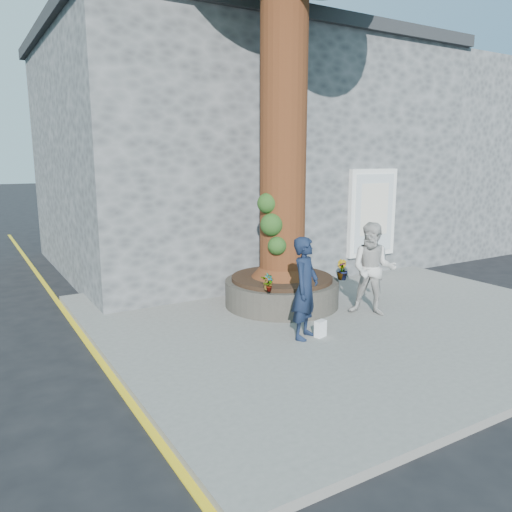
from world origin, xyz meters
TOP-DOWN VIEW (x-y plane):
  - ground at (0.00, 0.00)m, footprint 120.00×120.00m
  - pavement at (1.50, 1.00)m, footprint 9.00×8.00m
  - yellow_line at (-3.05, 1.00)m, footprint 0.10×30.00m
  - stone_shop at (2.50, 7.20)m, footprint 10.30×8.30m
  - neighbour_shop at (10.50, 7.20)m, footprint 6.00×8.00m
  - planter at (0.80, 2.00)m, footprint 2.30×2.30m
  - man at (0.08, 0.23)m, footprint 0.74×0.68m
  - woman at (1.93, 0.60)m, footprint 1.07×1.09m
  - shopping_bag at (0.32, 0.12)m, footprint 0.23×0.17m
  - plant_a at (-0.05, 1.15)m, footprint 0.20×0.16m
  - plant_b at (1.65, 1.15)m, footprint 0.25×0.25m
  - plant_c at (1.65, 1.15)m, footprint 0.21×0.21m
  - plant_d at (0.01, 1.26)m, footprint 0.33×0.35m

SIDE VIEW (x-z plane):
  - ground at x=0.00m, z-range 0.00..0.00m
  - yellow_line at x=-3.05m, z-range 0.00..0.01m
  - pavement at x=1.50m, z-range 0.00..0.12m
  - shopping_bag at x=0.32m, z-range 0.12..0.40m
  - planter at x=0.80m, z-range 0.11..0.71m
  - plant_d at x=0.01m, z-range 0.72..1.02m
  - plant_a at x=-0.05m, z-range 0.72..1.05m
  - plant_c at x=1.65m, z-range 0.72..1.08m
  - plant_b at x=1.65m, z-range 0.72..1.11m
  - man at x=0.08m, z-range 0.12..1.82m
  - woman at x=1.93m, z-range 0.12..1.89m
  - neighbour_shop at x=10.50m, z-range 0.00..6.00m
  - stone_shop at x=2.50m, z-range 0.01..6.31m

